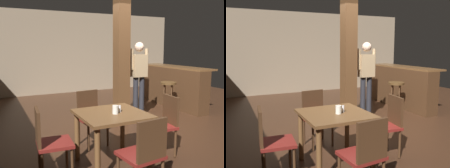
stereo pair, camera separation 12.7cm
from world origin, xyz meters
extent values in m
plane|color=#382114|center=(0.00, 0.00, 0.00)|extent=(10.80, 10.80, 0.00)
cube|color=gray|center=(0.00, 4.50, 1.40)|extent=(8.00, 0.10, 2.80)
cube|color=brown|center=(-0.08, 0.68, 1.40)|extent=(0.28, 0.28, 2.80)
cube|color=brown|center=(-1.23, -1.15, 0.73)|extent=(0.88, 0.88, 0.04)
cylinder|color=brown|center=(-0.86, -0.78, 0.35)|extent=(0.07, 0.07, 0.71)
cylinder|color=brown|center=(-1.60, -0.78, 0.35)|extent=(0.07, 0.07, 0.71)
cylinder|color=brown|center=(-0.86, -1.53, 0.35)|extent=(0.07, 0.07, 0.71)
cylinder|color=brown|center=(-1.60, -1.53, 0.35)|extent=(0.07, 0.07, 0.71)
cube|color=maroon|center=(-1.25, -1.88, 0.45)|extent=(0.46, 0.46, 0.04)
cube|color=#422816|center=(-1.23, -2.07, 0.68)|extent=(0.38, 0.07, 0.45)
cylinder|color=#422816|center=(-1.09, -1.69, 0.23)|extent=(0.04, 0.04, 0.43)
cube|color=maroon|center=(-1.20, -0.39, 0.45)|extent=(0.46, 0.46, 0.04)
cube|color=#422816|center=(-1.22, -0.20, 0.68)|extent=(0.38, 0.08, 0.45)
cylinder|color=#422816|center=(-1.01, -0.55, 0.23)|extent=(0.04, 0.04, 0.43)
cylinder|color=#422816|center=(-1.35, -0.59, 0.23)|extent=(0.04, 0.04, 0.43)
cylinder|color=#422816|center=(-1.04, -0.20, 0.23)|extent=(0.04, 0.04, 0.43)
cylinder|color=#422816|center=(-1.39, -0.24, 0.23)|extent=(0.04, 0.04, 0.43)
cube|color=maroon|center=(-0.45, -1.17, 0.45)|extent=(0.46, 0.46, 0.04)
cube|color=#422816|center=(-0.26, -1.19, 0.68)|extent=(0.07, 0.38, 0.45)
cylinder|color=#422816|center=(-0.64, -1.32, 0.23)|extent=(0.04, 0.04, 0.43)
cylinder|color=#422816|center=(-0.61, -0.98, 0.23)|extent=(0.04, 0.04, 0.43)
cylinder|color=#422816|center=(-0.29, -1.36, 0.23)|extent=(0.04, 0.04, 0.43)
cylinder|color=#422816|center=(-0.26, -1.01, 0.23)|extent=(0.04, 0.04, 0.43)
cube|color=maroon|center=(-2.01, -1.14, 0.45)|extent=(0.46, 0.46, 0.04)
cube|color=#422816|center=(-2.20, -1.12, 0.68)|extent=(0.07, 0.38, 0.45)
cylinder|color=#422816|center=(-1.82, -0.98, 0.23)|extent=(0.04, 0.04, 0.43)
cylinder|color=#422816|center=(-1.85, -1.33, 0.23)|extent=(0.04, 0.04, 0.43)
cylinder|color=#422816|center=(-2.17, -0.95, 0.23)|extent=(0.04, 0.04, 0.43)
cylinder|color=silver|center=(-1.21, -1.22, 0.80)|extent=(0.08, 0.08, 0.11)
cylinder|color=silver|center=(-1.12, -1.17, 0.80)|extent=(0.03, 0.03, 0.09)
cube|color=tan|center=(0.36, 0.67, 1.20)|extent=(0.34, 0.20, 0.50)
sphere|color=beige|center=(0.36, 0.67, 1.61)|extent=(0.21, 0.21, 0.21)
cylinder|color=#232328|center=(0.44, 0.67, 0.47)|extent=(0.12, 0.12, 0.95)
cylinder|color=#232328|center=(0.28, 0.67, 0.47)|extent=(0.12, 0.12, 0.95)
cylinder|color=tan|center=(0.56, 0.67, 1.35)|extent=(0.08, 0.08, 0.46)
cylinder|color=tan|center=(0.17, 0.67, 1.35)|extent=(0.08, 0.08, 0.46)
cube|color=brown|center=(1.89, 1.24, 1.07)|extent=(0.56, 2.35, 0.04)
cube|color=#422816|center=(1.79, 1.24, 0.53)|extent=(0.36, 2.35, 1.05)
cylinder|color=#4C3319|center=(1.19, 0.65, 0.75)|extent=(0.38, 0.38, 0.05)
torus|color=#4C301C|center=(1.19, 0.65, 0.26)|extent=(0.27, 0.27, 0.02)
cylinder|color=#4C301C|center=(1.19, 0.77, 0.36)|extent=(0.03, 0.03, 0.73)
cylinder|color=#4C301C|center=(1.19, 0.52, 0.36)|extent=(0.03, 0.03, 0.73)
cylinder|color=#4C301C|center=(1.31, 0.65, 0.36)|extent=(0.03, 0.03, 0.73)
cylinder|color=#4C301C|center=(1.07, 0.65, 0.36)|extent=(0.03, 0.03, 0.73)
camera|label=1|loc=(-2.68, -4.06, 1.63)|focal=40.00mm
camera|label=2|loc=(-2.56, -4.12, 1.63)|focal=40.00mm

